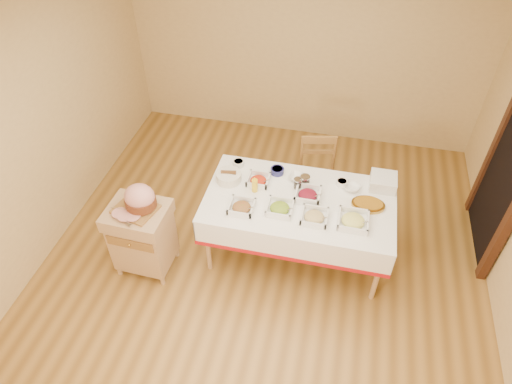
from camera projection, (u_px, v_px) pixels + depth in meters
The scene contains 22 objects.
room_shell at pixel (263, 172), 3.84m from camera, with size 5.00×5.00×5.00m.
dining_table at pixel (299, 211), 4.48m from camera, with size 1.82×1.02×0.76m.
butcher_cart at pixel (142, 235), 4.44m from camera, with size 0.58×0.49×0.80m.
dining_chair at pixel (317, 177), 5.04m from camera, with size 0.49×0.48×0.93m.
ham_on_board at pixel (139, 200), 4.15m from camera, with size 0.40×0.38×0.26m.
serving_dish_a at pixel (242, 207), 4.25m from camera, with size 0.24×0.23×0.10m.
serving_dish_b at pixel (280, 208), 4.24m from camera, with size 0.24×0.24×0.10m.
serving_dish_c at pixel (314, 217), 4.16m from camera, with size 0.24×0.24×0.10m.
serving_dish_d at pixel (353, 221), 4.12m from camera, with size 0.28×0.28×0.10m.
serving_dish_e at pixel (258, 180), 4.53m from camera, with size 0.22×0.21×0.10m.
serving_dish_f at pixel (308, 195), 4.37m from camera, with size 0.25×0.24×0.12m.
small_bowl_left at pixel (238, 163), 4.73m from camera, with size 0.12×0.12×0.05m.
small_bowl_mid at pixel (277, 170), 4.64m from camera, with size 0.14×0.14×0.06m.
small_bowl_right at pixel (342, 183), 4.50m from camera, with size 0.11×0.11×0.06m.
bowl_white_imported at pixel (297, 177), 4.58m from camera, with size 0.16×0.16×0.04m, color silver.
bowl_small_imported at pixel (352, 187), 4.46m from camera, with size 0.17×0.17×0.05m, color silver.
preserve_jar_left at pixel (298, 184), 4.46m from camera, with size 0.09×0.09×0.11m.
preserve_jar_right at pixel (305, 182), 4.47m from camera, with size 0.10×0.10×0.13m.
mustard_bottle at pixel (255, 185), 4.41m from camera, with size 0.06×0.06×0.18m.
bread_basket at pixel (229, 177), 4.54m from camera, with size 0.25×0.25×0.11m.
plate_stack at pixel (383, 182), 4.47m from camera, with size 0.25×0.25×0.12m.
brass_platter at pixel (368, 204), 4.29m from camera, with size 0.32×0.23×0.04m.
Camera 1 is at (0.60, -2.87, 3.78)m, focal length 32.00 mm.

